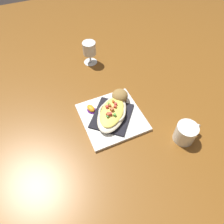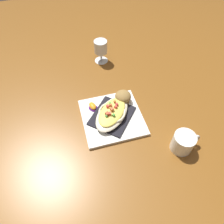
% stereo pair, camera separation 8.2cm
% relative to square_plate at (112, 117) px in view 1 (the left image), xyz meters
% --- Properties ---
extents(ground_plane, '(2.60, 2.60, 0.00)m').
position_rel_square_plate_xyz_m(ground_plane, '(0.00, 0.00, -0.01)').
color(ground_plane, brown).
extents(square_plate, '(0.27, 0.27, 0.01)m').
position_rel_square_plate_xyz_m(square_plate, '(0.00, 0.00, 0.00)').
color(square_plate, white).
rests_on(square_plate, ground_plane).
extents(folded_napkin, '(0.23, 0.24, 0.01)m').
position_rel_square_plate_xyz_m(folded_napkin, '(0.00, 0.00, 0.01)').
color(folded_napkin, black).
rests_on(folded_napkin, square_plate).
extents(gratin_dish, '(0.22, 0.23, 0.05)m').
position_rel_square_plate_xyz_m(gratin_dish, '(-0.00, 0.00, 0.03)').
color(gratin_dish, beige).
rests_on(gratin_dish, folded_napkin).
extents(muffin, '(0.07, 0.07, 0.06)m').
position_rel_square_plate_xyz_m(muffin, '(0.07, 0.07, 0.03)').
color(muffin, olive).
rests_on(muffin, square_plate).
extents(orange_garnish, '(0.06, 0.06, 0.02)m').
position_rel_square_plate_xyz_m(orange_garnish, '(-0.07, 0.07, 0.01)').
color(orange_garnish, '#4E1A6C').
rests_on(orange_garnish, square_plate).
extents(coffee_mug, '(0.11, 0.08, 0.08)m').
position_rel_square_plate_xyz_m(coffee_mug, '(0.23, -0.21, 0.03)').
color(coffee_mug, white).
rests_on(coffee_mug, ground_plane).
extents(stemmed_glass, '(0.07, 0.07, 0.12)m').
position_rel_square_plate_xyz_m(stemmed_glass, '(0.04, 0.40, 0.07)').
color(stemmed_glass, white).
rests_on(stemmed_glass, ground_plane).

